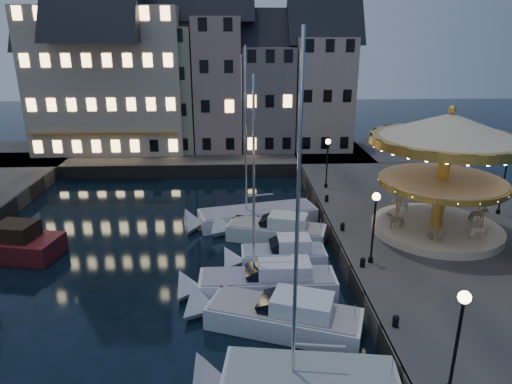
{
  "coord_description": "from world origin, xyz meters",
  "views": [
    {
      "loc": [
        -0.28,
        -21.84,
        13.47
      ],
      "look_at": [
        1.0,
        8.0,
        3.2
      ],
      "focal_mm": 32.0,
      "sensor_mm": 36.0,
      "label": 1
    }
  ],
  "objects_px": {
    "bollard_a": "(396,320)",
    "motorboat_b": "(276,316)",
    "streetlamp_a": "(459,329)",
    "motorboat_a": "(295,384)",
    "bollard_d": "(327,198)",
    "red_fishing_boat": "(0,245)",
    "motorboat_f": "(250,217)",
    "streetlamp_d": "(504,178)",
    "carousel": "(447,151)",
    "bollard_c": "(343,226)",
    "motorboat_e": "(270,231)",
    "streetlamp_b": "(374,218)",
    "motorboat_c": "(260,283)",
    "streetlamp_c": "(327,156)",
    "motorboat_d": "(276,257)",
    "bollard_b": "(363,262)"
  },
  "relations": [
    {
      "from": "motorboat_a",
      "to": "carousel",
      "type": "distance_m",
      "value": 17.59
    },
    {
      "from": "streetlamp_c",
      "to": "carousel",
      "type": "relative_size",
      "value": 0.44
    },
    {
      "from": "motorboat_f",
      "to": "motorboat_a",
      "type": "bearing_deg",
      "value": -86.03
    },
    {
      "from": "motorboat_b",
      "to": "red_fishing_boat",
      "type": "xyz_separation_m",
      "value": [
        -17.09,
        8.51,
        0.07
      ]
    },
    {
      "from": "streetlamp_d",
      "to": "motorboat_e",
      "type": "height_order",
      "value": "streetlamp_d"
    },
    {
      "from": "bollard_d",
      "to": "motorboat_f",
      "type": "relative_size",
      "value": 0.04
    },
    {
      "from": "motorboat_e",
      "to": "carousel",
      "type": "relative_size",
      "value": 0.82
    },
    {
      "from": "bollard_d",
      "to": "red_fishing_boat",
      "type": "bearing_deg",
      "value": -166.03
    },
    {
      "from": "motorboat_b",
      "to": "motorboat_e",
      "type": "relative_size",
      "value": 1.08
    },
    {
      "from": "bollard_c",
      "to": "red_fishing_boat",
      "type": "distance_m",
      "value": 22.23
    },
    {
      "from": "bollard_b",
      "to": "bollard_c",
      "type": "xyz_separation_m",
      "value": [
        0.0,
        5.0,
        0.0
      ]
    },
    {
      "from": "bollard_d",
      "to": "motorboat_c",
      "type": "xyz_separation_m",
      "value": [
        -5.72,
        -10.95,
        -0.92
      ]
    },
    {
      "from": "bollard_d",
      "to": "red_fishing_boat",
      "type": "distance_m",
      "value": 22.91
    },
    {
      "from": "bollard_d",
      "to": "red_fishing_boat",
      "type": "height_order",
      "value": "red_fishing_boat"
    },
    {
      "from": "bollard_d",
      "to": "motorboat_b",
      "type": "height_order",
      "value": "motorboat_b"
    },
    {
      "from": "motorboat_b",
      "to": "carousel",
      "type": "relative_size",
      "value": 0.89
    },
    {
      "from": "motorboat_c",
      "to": "motorboat_a",
      "type": "bearing_deg",
      "value": -82.55
    },
    {
      "from": "motorboat_b",
      "to": "motorboat_c",
      "type": "height_order",
      "value": "motorboat_c"
    },
    {
      "from": "streetlamp_d",
      "to": "motorboat_a",
      "type": "height_order",
      "value": "motorboat_a"
    },
    {
      "from": "bollard_c",
      "to": "motorboat_e",
      "type": "height_order",
      "value": "motorboat_e"
    },
    {
      "from": "bollard_d",
      "to": "motorboat_f",
      "type": "height_order",
      "value": "motorboat_f"
    },
    {
      "from": "streetlamp_d",
      "to": "bollard_c",
      "type": "distance_m",
      "value": 12.4
    },
    {
      "from": "streetlamp_b",
      "to": "bollard_a",
      "type": "xyz_separation_m",
      "value": [
        -0.6,
        -6.0,
        -2.41
      ]
    },
    {
      "from": "bollard_b",
      "to": "bollard_d",
      "type": "bearing_deg",
      "value": 90.0
    },
    {
      "from": "bollard_a",
      "to": "motorboat_b",
      "type": "xyz_separation_m",
      "value": [
        -5.13,
        1.97,
        -0.96
      ]
    },
    {
      "from": "motorboat_a",
      "to": "motorboat_d",
      "type": "relative_size",
      "value": 2.14
    },
    {
      "from": "carousel",
      "to": "motorboat_b",
      "type": "bearing_deg",
      "value": -144.29
    },
    {
      "from": "motorboat_a",
      "to": "motorboat_e",
      "type": "xyz_separation_m",
      "value": [
        0.1,
        14.55,
        0.1
      ]
    },
    {
      "from": "streetlamp_d",
      "to": "carousel",
      "type": "height_order",
      "value": "carousel"
    },
    {
      "from": "bollard_a",
      "to": "motorboat_b",
      "type": "relative_size",
      "value": 0.07
    },
    {
      "from": "bollard_c",
      "to": "carousel",
      "type": "height_order",
      "value": "carousel"
    },
    {
      "from": "streetlamp_c",
      "to": "motorboat_a",
      "type": "bearing_deg",
      "value": -103.66
    },
    {
      "from": "streetlamp_a",
      "to": "motorboat_f",
      "type": "xyz_separation_m",
      "value": [
        -6.55,
        18.99,
        -3.49
      ]
    },
    {
      "from": "streetlamp_b",
      "to": "bollard_b",
      "type": "distance_m",
      "value": 2.54
    },
    {
      "from": "streetlamp_b",
      "to": "motorboat_d",
      "type": "bearing_deg",
      "value": 157.13
    },
    {
      "from": "bollard_a",
      "to": "carousel",
      "type": "relative_size",
      "value": 0.06
    },
    {
      "from": "motorboat_e",
      "to": "red_fishing_boat",
      "type": "height_order",
      "value": "red_fishing_boat"
    },
    {
      "from": "streetlamp_a",
      "to": "motorboat_f",
      "type": "bearing_deg",
      "value": 109.02
    },
    {
      "from": "motorboat_d",
      "to": "motorboat_e",
      "type": "xyz_separation_m",
      "value": [
        -0.08,
        3.92,
        0.01
      ]
    },
    {
      "from": "streetlamp_a",
      "to": "motorboat_a",
      "type": "xyz_separation_m",
      "value": [
        -5.34,
        1.54,
        -3.48
      ]
    },
    {
      "from": "bollard_c",
      "to": "motorboat_a",
      "type": "bearing_deg",
      "value": -110.08
    },
    {
      "from": "motorboat_d",
      "to": "motorboat_f",
      "type": "relative_size",
      "value": 0.47
    },
    {
      "from": "streetlamp_a",
      "to": "motorboat_e",
      "type": "height_order",
      "value": "streetlamp_a"
    },
    {
      "from": "bollard_c",
      "to": "streetlamp_b",
      "type": "bearing_deg",
      "value": -82.41
    },
    {
      "from": "bollard_c",
      "to": "bollard_d",
      "type": "distance_m",
      "value": 5.5
    },
    {
      "from": "streetlamp_c",
      "to": "motorboat_a",
      "type": "distance_m",
      "value": 22.86
    },
    {
      "from": "motorboat_f",
      "to": "bollard_d",
      "type": "bearing_deg",
      "value": 9.62
    },
    {
      "from": "streetlamp_a",
      "to": "motorboat_b",
      "type": "height_order",
      "value": "streetlamp_a"
    },
    {
      "from": "bollard_c",
      "to": "motorboat_e",
      "type": "bearing_deg",
      "value": 161.05
    },
    {
      "from": "bollard_c",
      "to": "streetlamp_a",
      "type": "bearing_deg",
      "value": -87.63
    }
  ]
}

